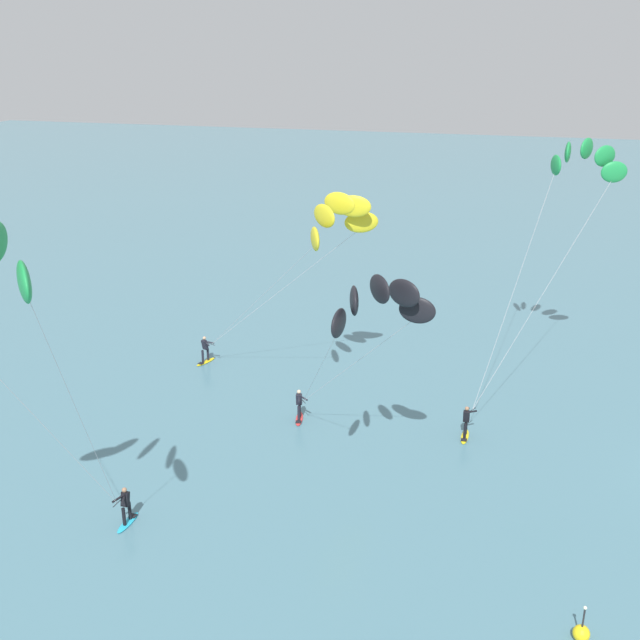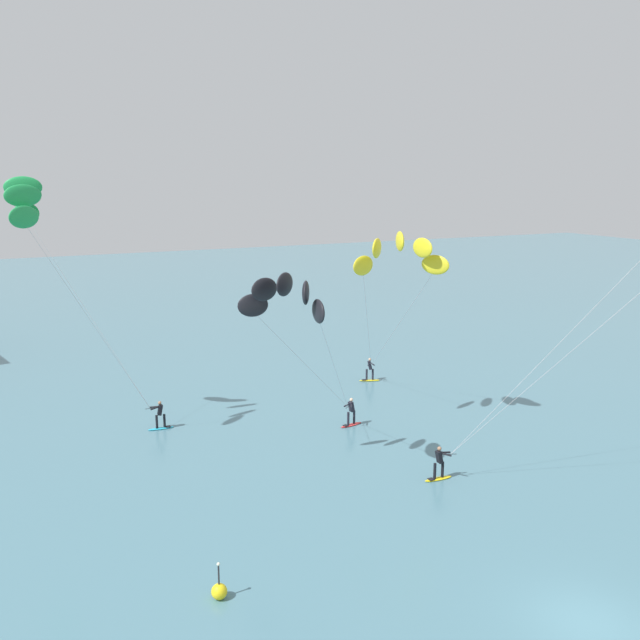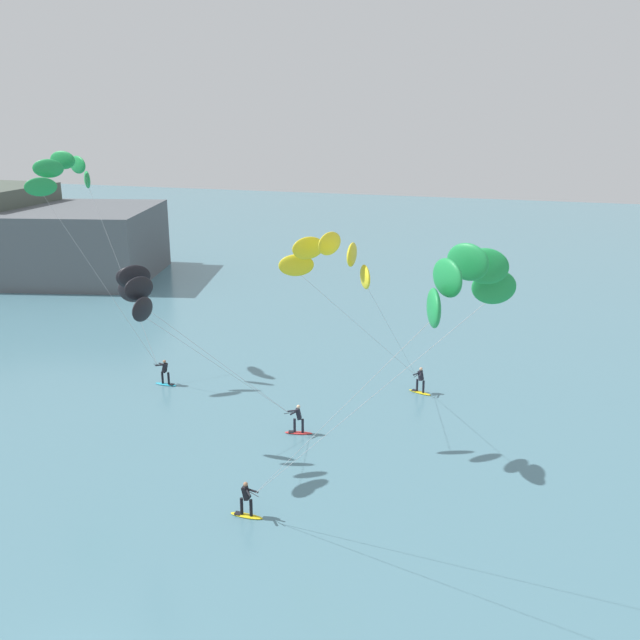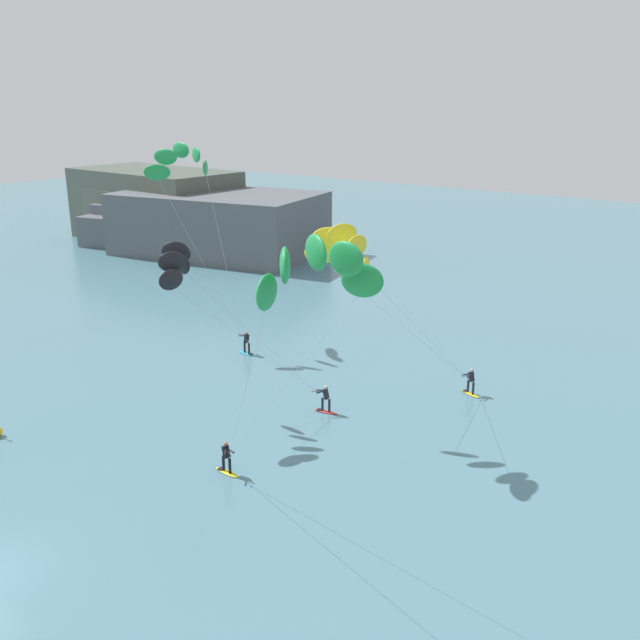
# 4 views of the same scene
# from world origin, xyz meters

# --- Properties ---
(kitesurfer_nearshore) EXTENTS (11.30, 7.11, 13.42)m
(kitesurfer_nearshore) POSITION_xyz_m (10.70, 6.74, 11.73)
(kitesurfer_nearshore) COLOR yellow
(kitesurfer_nearshore) RESTS_ON ground
(kitesurfer_mid_water) EXTENTS (8.88, 7.43, 10.06)m
(kitesurfer_mid_water) POSITION_xyz_m (-4.16, 14.84, 8.54)
(kitesurfer_mid_water) COLOR red
(kitesurfer_mid_water) RESTS_ON ground
(kitesurfer_far_out) EXTENTS (8.06, 5.76, 14.35)m
(kitesurfer_far_out) POSITION_xyz_m (-14.37, 24.48, 12.60)
(kitesurfer_far_out) COLOR #23ADD1
(kitesurfer_far_out) RESTS_ON ground
(kitesurfer_downwind) EXTENTS (6.94, 10.96, 11.39)m
(kitesurfer_downwind) POSITION_xyz_m (4.07, 18.46, 9.78)
(kitesurfer_downwind) COLOR yellow
(kitesurfer_downwind) RESTS_ON ground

